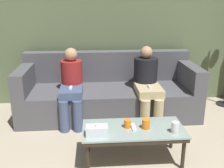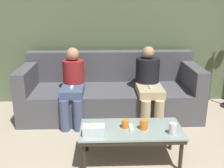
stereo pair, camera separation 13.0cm
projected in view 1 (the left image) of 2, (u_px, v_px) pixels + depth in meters
wall_back at (106, 24)px, 4.22m from camera, size 12.00×0.06×2.60m
couch at (109, 93)px, 4.00m from camera, size 2.60×0.96×0.91m
coffee_table at (133, 131)px, 2.79m from camera, size 1.08×0.51×0.38m
cup_near_left at (146, 124)px, 2.75m from camera, size 0.08×0.08×0.11m
cup_near_right at (175, 127)px, 2.66m from camera, size 0.08×0.08×0.12m
cup_far_center at (127, 124)px, 2.77m from camera, size 0.08×0.08×0.09m
tissue_box at (97, 130)px, 2.61m from camera, size 0.22×0.12×0.13m
game_remote at (133, 127)px, 2.77m from camera, size 0.04×0.15×0.02m
seated_person_left_end at (71, 84)px, 3.65m from camera, size 0.31×0.67×1.04m
seated_person_mid_left at (147, 81)px, 3.73m from camera, size 0.34×0.74×1.05m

